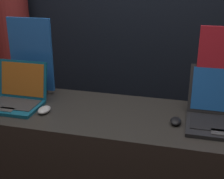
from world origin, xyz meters
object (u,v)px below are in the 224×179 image
object	(u,v)px
laptop_back	(220,112)
promo_stand_back	(222,72)
mouse_front	(44,110)
person_bystander	(15,58)
promo_stand_front	(31,58)
mouse_back	(176,121)
laptop_front	(17,95)

from	to	relation	value
laptop_back	promo_stand_back	bearing A→B (deg)	90.00
mouse_front	laptop_back	size ratio (longest dim) A/B	0.27
laptop_back	person_bystander	distance (m)	2.04
laptop_back	person_bystander	world-z (taller)	person_bystander
promo_stand_front	mouse_front	bearing A→B (deg)	-53.50
mouse_front	promo_stand_back	world-z (taller)	promo_stand_back
promo_stand_front	laptop_back	bearing A→B (deg)	-7.86
mouse_front	mouse_back	size ratio (longest dim) A/B	1.14
mouse_back	person_bystander	size ratio (longest dim) A/B	0.05
laptop_front	mouse_front	xyz separation A→B (m)	(0.21, -0.07, -0.04)
promo_stand_front	mouse_back	size ratio (longest dim) A/B	5.54
laptop_front	person_bystander	size ratio (longest dim) A/B	0.18
mouse_front	mouse_back	xyz separation A→B (m)	(0.77, 0.04, 0.00)
laptop_back	promo_stand_back	world-z (taller)	promo_stand_back
laptop_back	person_bystander	xyz separation A→B (m)	(-1.81, 0.92, -0.06)
promo_stand_front	person_bystander	distance (m)	0.99
laptop_back	mouse_back	xyz separation A→B (m)	(-0.23, -0.08, -0.05)
person_bystander	mouse_front	bearing A→B (deg)	-51.99
mouse_front	laptop_back	bearing A→B (deg)	6.96
laptop_front	person_bystander	bearing A→B (deg)	121.60
laptop_front	promo_stand_front	size ratio (longest dim) A/B	0.65
laptop_front	promo_stand_back	size ratio (longest dim) A/B	0.65
promo_stand_front	person_bystander	xyz separation A→B (m)	(-0.60, 0.75, -0.24)
mouse_front	laptop_back	world-z (taller)	laptop_back
promo_stand_front	person_bystander	bearing A→B (deg)	128.57
person_bystander	laptop_back	bearing A→B (deg)	-26.91
laptop_front	promo_stand_back	world-z (taller)	promo_stand_back
mouse_front	person_bystander	bearing A→B (deg)	128.01
person_bystander	laptop_front	bearing A→B (deg)	-58.40
promo_stand_front	mouse_back	distance (m)	1.03
mouse_back	promo_stand_front	bearing A→B (deg)	165.95
promo_stand_front	laptop_back	world-z (taller)	promo_stand_front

